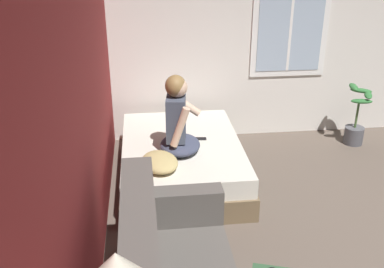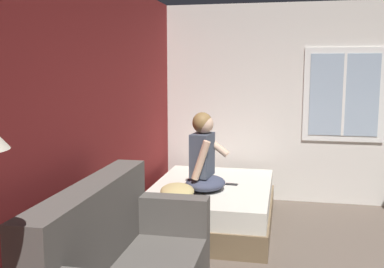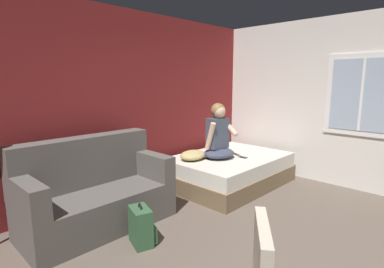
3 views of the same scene
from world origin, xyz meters
name	(u,v)px [view 3 (image 3 of 3)]	position (x,y,z in m)	size (l,w,h in m)	color
wall_back_accent	(90,107)	(0.00, 2.89, 1.35)	(11.20, 0.16, 2.70)	maroon
bed	(229,170)	(1.92, 1.97, 0.24)	(1.95, 1.39, 0.48)	brown
couch	(95,193)	(-0.33, 2.23, 0.39)	(1.71, 0.83, 1.04)	#514C47
person_seated	(218,136)	(1.69, 2.02, 0.84)	(0.57, 0.50, 0.88)	#383D51
backpack	(142,227)	(-0.22, 1.49, 0.19)	(0.30, 0.34, 0.46)	#2D5133
throw_pillow	(193,155)	(1.34, 2.25, 0.55)	(0.48, 0.36, 0.14)	tan
cell_phone	(243,157)	(1.98, 1.75, 0.48)	(0.07, 0.14, 0.01)	black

